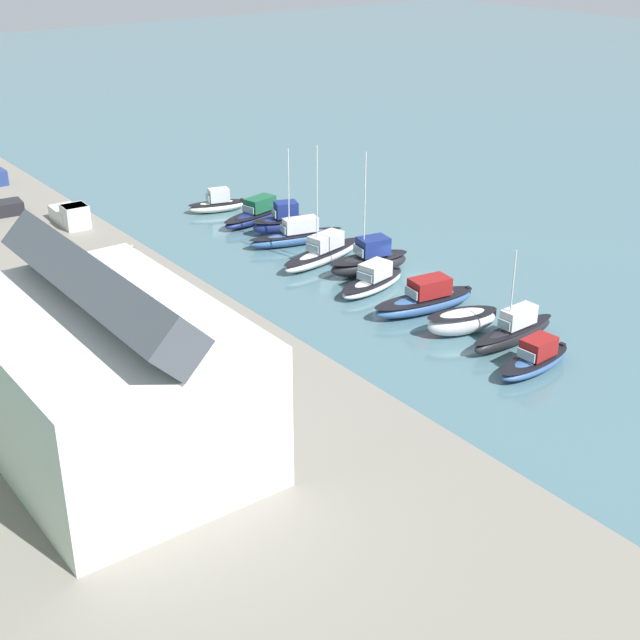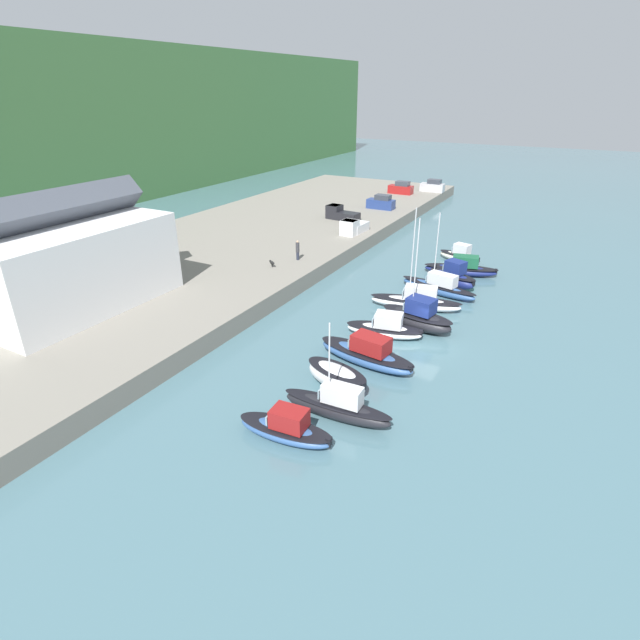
{
  "view_description": "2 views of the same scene",
  "coord_description": "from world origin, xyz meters",
  "px_view_note": "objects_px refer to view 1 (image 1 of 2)",
  "views": [
    {
      "loc": [
        -45.66,
        41.91,
        25.3
      ],
      "look_at": [
        -4.54,
        11.24,
        1.43
      ],
      "focal_mm": 50.0,
      "sensor_mm": 36.0,
      "label": 1
    },
    {
      "loc": [
        -35.33,
        -9.64,
        18.77
      ],
      "look_at": [
        -2.99,
        7.97,
        1.54
      ],
      "focal_mm": 28.0,
      "sensor_mm": 36.0,
      "label": 2
    }
  ],
  "objects_px": {
    "moored_boat_6": "(323,253)",
    "pickup_truck_1": "(71,215)",
    "moored_boat_1": "(514,331)",
    "moored_boat_9": "(258,214)",
    "moored_boat_2": "(462,321)",
    "moored_boat_4": "(373,281)",
    "moored_boat_3": "(425,300)",
    "person_on_quay": "(133,258)",
    "dog_on_quay": "(140,285)",
    "moored_boat_0": "(535,360)",
    "moored_boat_10": "(217,204)",
    "moored_boat_5": "(370,261)",
    "moored_boat_7": "(297,235)",
    "moored_boat_8": "(284,222)"
  },
  "relations": [
    {
      "from": "moored_boat_6",
      "to": "pickup_truck_1",
      "type": "bearing_deg",
      "value": 29.57
    },
    {
      "from": "moored_boat_0",
      "to": "moored_boat_3",
      "type": "distance_m",
      "value": 10.28
    },
    {
      "from": "moored_boat_2",
      "to": "moored_boat_3",
      "type": "height_order",
      "value": "moored_boat_3"
    },
    {
      "from": "moored_boat_2",
      "to": "dog_on_quay",
      "type": "bearing_deg",
      "value": 60.56
    },
    {
      "from": "moored_boat_2",
      "to": "moored_boat_8",
      "type": "height_order",
      "value": "moored_boat_8"
    },
    {
      "from": "moored_boat_6",
      "to": "moored_boat_10",
      "type": "relative_size",
      "value": 1.72
    },
    {
      "from": "person_on_quay",
      "to": "dog_on_quay",
      "type": "height_order",
      "value": "person_on_quay"
    },
    {
      "from": "moored_boat_4",
      "to": "moored_boat_7",
      "type": "height_order",
      "value": "moored_boat_7"
    },
    {
      "from": "moored_boat_0",
      "to": "moored_boat_10",
      "type": "bearing_deg",
      "value": -4.95
    },
    {
      "from": "moored_boat_9",
      "to": "dog_on_quay",
      "type": "distance_m",
      "value": 20.74
    },
    {
      "from": "moored_boat_0",
      "to": "moored_boat_3",
      "type": "bearing_deg",
      "value": -7.6
    },
    {
      "from": "moored_boat_1",
      "to": "person_on_quay",
      "type": "height_order",
      "value": "moored_boat_1"
    },
    {
      "from": "pickup_truck_1",
      "to": "moored_boat_10",
      "type": "bearing_deg",
      "value": -176.17
    },
    {
      "from": "moored_boat_6",
      "to": "dog_on_quay",
      "type": "bearing_deg",
      "value": 79.51
    },
    {
      "from": "moored_boat_0",
      "to": "moored_boat_10",
      "type": "distance_m",
      "value": 37.85
    },
    {
      "from": "moored_boat_0",
      "to": "moored_boat_9",
      "type": "distance_m",
      "value": 33.24
    },
    {
      "from": "moored_boat_6",
      "to": "moored_boat_7",
      "type": "bearing_deg",
      "value": -21.46
    },
    {
      "from": "person_on_quay",
      "to": "moored_boat_0",
      "type": "bearing_deg",
      "value": -150.52
    },
    {
      "from": "moored_boat_4",
      "to": "moored_boat_8",
      "type": "xyz_separation_m",
      "value": [
        13.94,
        -1.8,
        0.31
      ]
    },
    {
      "from": "moored_boat_4",
      "to": "moored_boat_6",
      "type": "distance_m",
      "value": 6.62
    },
    {
      "from": "moored_boat_4",
      "to": "moored_boat_6",
      "type": "height_order",
      "value": "moored_boat_6"
    },
    {
      "from": "moored_boat_8",
      "to": "person_on_quay",
      "type": "bearing_deg",
      "value": 125.41
    },
    {
      "from": "moored_boat_7",
      "to": "person_on_quay",
      "type": "distance_m",
      "value": 15.53
    },
    {
      "from": "moored_boat_5",
      "to": "moored_boat_10",
      "type": "xyz_separation_m",
      "value": [
        20.02,
        1.42,
        -0.32
      ]
    },
    {
      "from": "moored_boat_9",
      "to": "moored_boat_0",
      "type": "bearing_deg",
      "value": 163.52
    },
    {
      "from": "moored_boat_7",
      "to": "moored_boat_2",
      "type": "bearing_deg",
      "value": -170.01
    },
    {
      "from": "moored_boat_1",
      "to": "moored_boat_9",
      "type": "relative_size",
      "value": 0.9
    },
    {
      "from": "moored_boat_0",
      "to": "moored_boat_9",
      "type": "relative_size",
      "value": 0.75
    },
    {
      "from": "moored_boat_4",
      "to": "moored_boat_8",
      "type": "relative_size",
      "value": 1.17
    },
    {
      "from": "moored_boat_0",
      "to": "moored_boat_2",
      "type": "bearing_deg",
      "value": -5.33
    },
    {
      "from": "moored_boat_2",
      "to": "moored_boat_6",
      "type": "bearing_deg",
      "value": 13.81
    },
    {
      "from": "moored_boat_6",
      "to": "moored_boat_9",
      "type": "relative_size",
      "value": 1.15
    },
    {
      "from": "moored_boat_5",
      "to": "moored_boat_6",
      "type": "distance_m",
      "value": 4.26
    },
    {
      "from": "moored_boat_6",
      "to": "moored_boat_9",
      "type": "bearing_deg",
      "value": -18.72
    },
    {
      "from": "dog_on_quay",
      "to": "moored_boat_1",
      "type": "bearing_deg",
      "value": -111.72
    },
    {
      "from": "moored_boat_2",
      "to": "moored_boat_5",
      "type": "bearing_deg",
      "value": 6.48
    },
    {
      "from": "moored_boat_2",
      "to": "moored_boat_4",
      "type": "relative_size",
      "value": 0.8
    },
    {
      "from": "moored_boat_2",
      "to": "moored_boat_7",
      "type": "relative_size",
      "value": 0.64
    },
    {
      "from": "moored_boat_1",
      "to": "moored_boat_3",
      "type": "xyz_separation_m",
      "value": [
        7.05,
        1.12,
        -0.02
      ]
    },
    {
      "from": "moored_boat_3",
      "to": "moored_boat_10",
      "type": "xyz_separation_m",
      "value": [
        27.58,
        0.1,
        -0.11
      ]
    },
    {
      "from": "pickup_truck_1",
      "to": "person_on_quay",
      "type": "relative_size",
      "value": 2.24
    },
    {
      "from": "dog_on_quay",
      "to": "moored_boat_5",
      "type": "bearing_deg",
      "value": -76.46
    },
    {
      "from": "moored_boat_4",
      "to": "person_on_quay",
      "type": "xyz_separation_m",
      "value": [
        9.54,
        14.11,
        2.05
      ]
    },
    {
      "from": "moored_boat_5",
      "to": "person_on_quay",
      "type": "distance_m",
      "value": 17.48
    },
    {
      "from": "moored_boat_1",
      "to": "moored_boat_10",
      "type": "distance_m",
      "value": 34.65
    },
    {
      "from": "moored_boat_0",
      "to": "pickup_truck_1",
      "type": "xyz_separation_m",
      "value": [
        37.51,
        13.34,
        1.77
      ]
    },
    {
      "from": "pickup_truck_1",
      "to": "moored_boat_9",
      "type": "bearing_deg",
      "value": 166.6
    },
    {
      "from": "moored_boat_6",
      "to": "moored_boat_9",
      "type": "distance_m",
      "value": 11.42
    },
    {
      "from": "moored_boat_3",
      "to": "person_on_quay",
      "type": "distance_m",
      "value": 20.7
    },
    {
      "from": "moored_boat_1",
      "to": "moored_boat_0",
      "type": "bearing_deg",
      "value": 149.56
    }
  ]
}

